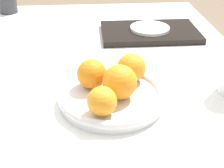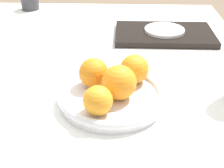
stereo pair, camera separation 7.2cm
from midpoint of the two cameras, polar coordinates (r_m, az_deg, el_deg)
name	(u,v)px [view 1 (the left image)]	position (r m, az deg, el deg)	size (l,w,h in m)	color
table	(71,143)	(1.21, -9.23, -10.65)	(1.11, 1.05, 0.74)	white
fruit_platter	(112,96)	(0.73, -2.79, -2.35)	(0.25, 0.25, 0.03)	silver
orange_0	(120,82)	(0.70, -1.52, 0.28)	(0.08, 0.08, 0.08)	orange
orange_1	(92,74)	(0.75, -6.49, 1.77)	(0.07, 0.07, 0.07)	orange
orange_2	(131,68)	(0.77, 0.90, 2.90)	(0.07, 0.07, 0.07)	orange
orange_3	(102,101)	(0.65, -4.99, -3.26)	(0.06, 0.06, 0.06)	orange
serving_tray	(150,32)	(1.13, 5.08, 9.39)	(0.34, 0.21, 0.02)	black
side_plate	(150,28)	(1.12, 5.11, 10.10)	(0.14, 0.14, 0.01)	white
cup_0	(8,5)	(1.44, -19.93, 13.46)	(0.08, 0.08, 0.07)	#333338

